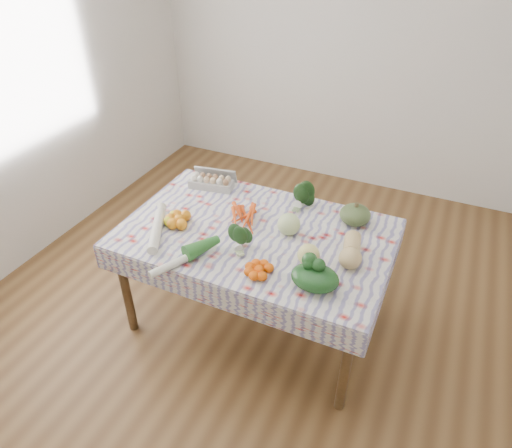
{
  "coord_description": "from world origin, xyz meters",
  "views": [
    {
      "loc": [
        0.95,
        -2.09,
        2.43
      ],
      "look_at": [
        0.0,
        0.0,
        0.82
      ],
      "focal_mm": 32.0,
      "sensor_mm": 36.0,
      "label": 1
    }
  ],
  "objects_px": {
    "dining_table": "(256,242)",
    "kabocha_squash": "(355,215)",
    "cabbage": "(289,224)",
    "egg_carton": "(211,183)",
    "butternut_squash": "(352,249)",
    "grapefruit": "(308,255)"
  },
  "relations": [
    {
      "from": "cabbage",
      "to": "egg_carton",
      "type": "bearing_deg",
      "value": 157.53
    },
    {
      "from": "egg_carton",
      "to": "butternut_squash",
      "type": "distance_m",
      "value": 1.18
    },
    {
      "from": "dining_table",
      "to": "kabocha_squash",
      "type": "height_order",
      "value": "kabocha_squash"
    },
    {
      "from": "cabbage",
      "to": "dining_table",
      "type": "bearing_deg",
      "value": -161.21
    },
    {
      "from": "dining_table",
      "to": "egg_carton",
      "type": "distance_m",
      "value": 0.64
    },
    {
      "from": "egg_carton",
      "to": "dining_table",
      "type": "bearing_deg",
      "value": -43.95
    },
    {
      "from": "butternut_squash",
      "to": "kabocha_squash",
      "type": "bearing_deg",
      "value": 91.0
    },
    {
      "from": "kabocha_squash",
      "to": "cabbage",
      "type": "distance_m",
      "value": 0.44
    },
    {
      "from": "dining_table",
      "to": "grapefruit",
      "type": "xyz_separation_m",
      "value": [
        0.4,
        -0.16,
        0.15
      ]
    },
    {
      "from": "egg_carton",
      "to": "kabocha_squash",
      "type": "height_order",
      "value": "kabocha_squash"
    },
    {
      "from": "dining_table",
      "to": "butternut_squash",
      "type": "relative_size",
      "value": 5.75
    },
    {
      "from": "grapefruit",
      "to": "cabbage",
      "type": "bearing_deg",
      "value": 132.71
    },
    {
      "from": "dining_table",
      "to": "butternut_squash",
      "type": "height_order",
      "value": "butternut_squash"
    },
    {
      "from": "dining_table",
      "to": "cabbage",
      "type": "bearing_deg",
      "value": 18.79
    },
    {
      "from": "dining_table",
      "to": "butternut_squash",
      "type": "distance_m",
      "value": 0.62
    },
    {
      "from": "kabocha_squash",
      "to": "cabbage",
      "type": "relative_size",
      "value": 1.39
    },
    {
      "from": "egg_carton",
      "to": "butternut_squash",
      "type": "relative_size",
      "value": 1.13
    },
    {
      "from": "dining_table",
      "to": "kabocha_squash",
      "type": "distance_m",
      "value": 0.65
    },
    {
      "from": "egg_carton",
      "to": "kabocha_squash",
      "type": "xyz_separation_m",
      "value": [
        1.05,
        -0.01,
        0.02
      ]
    },
    {
      "from": "kabocha_squash",
      "to": "butternut_squash",
      "type": "height_order",
      "value": "same"
    },
    {
      "from": "kabocha_squash",
      "to": "butternut_squash",
      "type": "xyz_separation_m",
      "value": [
        0.07,
        -0.36,
        0.0
      ]
    },
    {
      "from": "egg_carton",
      "to": "kabocha_squash",
      "type": "relative_size",
      "value": 1.6
    }
  ]
}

